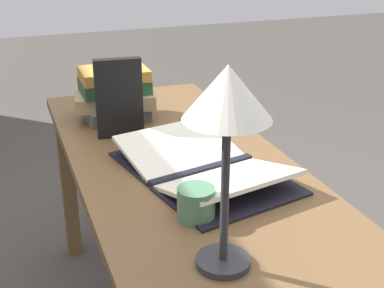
{
  "coord_description": "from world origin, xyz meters",
  "views": [
    {
      "loc": [
        -1.43,
        0.49,
        1.43
      ],
      "look_at": [
        -0.07,
        -0.01,
        0.82
      ],
      "focal_mm": 50.0,
      "sensor_mm": 36.0,
      "label": 1
    }
  ],
  "objects_px": {
    "book_standing_upright": "(119,98)",
    "reading_lamp": "(227,107)",
    "open_book": "(203,167)",
    "book_stack_tall": "(115,94)",
    "coffee_mug": "(196,203)"
  },
  "relations": [
    {
      "from": "book_standing_upright",
      "to": "coffee_mug",
      "type": "height_order",
      "value": "book_standing_upright"
    },
    {
      "from": "book_stack_tall",
      "to": "reading_lamp",
      "type": "xyz_separation_m",
      "value": [
        -1.0,
        -0.01,
        0.27
      ]
    },
    {
      "from": "book_stack_tall",
      "to": "coffee_mug",
      "type": "distance_m",
      "value": 0.79
    },
    {
      "from": "open_book",
      "to": "book_standing_upright",
      "type": "xyz_separation_m",
      "value": [
        0.38,
        0.16,
        0.11
      ]
    },
    {
      "from": "open_book",
      "to": "book_stack_tall",
      "type": "distance_m",
      "value": 0.58
    },
    {
      "from": "open_book",
      "to": "reading_lamp",
      "type": "xyz_separation_m",
      "value": [
        -0.44,
        0.12,
        0.34
      ]
    },
    {
      "from": "book_standing_upright",
      "to": "reading_lamp",
      "type": "relative_size",
      "value": 0.61
    },
    {
      "from": "reading_lamp",
      "to": "coffee_mug",
      "type": "height_order",
      "value": "reading_lamp"
    },
    {
      "from": "reading_lamp",
      "to": "coffee_mug",
      "type": "xyz_separation_m",
      "value": [
        0.21,
        -0.01,
        -0.32
      ]
    },
    {
      "from": "book_standing_upright",
      "to": "coffee_mug",
      "type": "xyz_separation_m",
      "value": [
        -0.61,
        -0.05,
        -0.09
      ]
    },
    {
      "from": "book_standing_upright",
      "to": "reading_lamp",
      "type": "bearing_deg",
      "value": -170.8
    },
    {
      "from": "open_book",
      "to": "book_stack_tall",
      "type": "bearing_deg",
      "value": 1.17
    },
    {
      "from": "book_standing_upright",
      "to": "open_book",
      "type": "bearing_deg",
      "value": -150.58
    },
    {
      "from": "book_stack_tall",
      "to": "reading_lamp",
      "type": "height_order",
      "value": "reading_lamp"
    },
    {
      "from": "open_book",
      "to": "reading_lamp",
      "type": "height_order",
      "value": "reading_lamp"
    }
  ]
}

